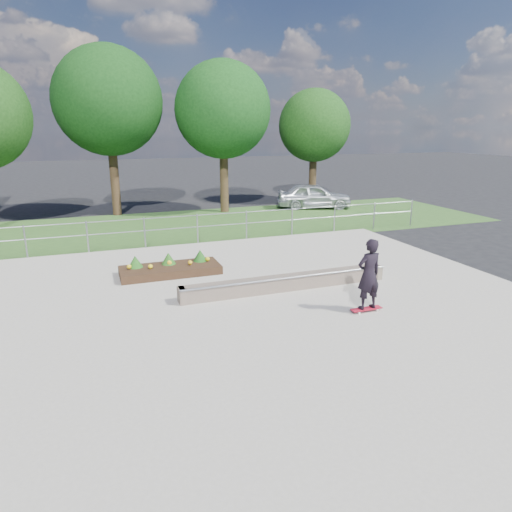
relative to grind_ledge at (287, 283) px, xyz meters
The scene contains 11 objects.
ground 1.83m from the grind_ledge, 126.59° to the right, with size 120.00×120.00×0.00m, color black.
grass_verge 9.61m from the grind_ledge, 96.47° to the left, with size 30.00×8.00×0.02m, color #294C1E.
concrete_slab 1.83m from the grind_ledge, 126.59° to the right, with size 15.00×15.00×0.06m, color gray.
fence 6.16m from the grind_ledge, 100.15° to the left, with size 20.06×0.06×1.20m.
tree_mid_left 14.99m from the grind_ledge, 104.82° to the left, with size 5.25×5.25×8.25m.
tree_mid_right 13.63m from the grind_ledge, 81.31° to the left, with size 4.90×4.90×7.70m.
tree_far_right 16.66m from the grind_ledge, 60.58° to the left, with size 4.20×4.20×6.60m.
grind_ledge is the anchor object (origin of this frame).
planter_bed 3.77m from the grind_ledge, 137.29° to the left, with size 3.00×1.20×0.61m.
skateboarder 2.53m from the grind_ledge, 60.33° to the right, with size 0.80×0.46×1.82m.
parked_car 13.76m from the grind_ledge, 59.73° to the left, with size 1.65×4.10×1.40m, color #AFB3B9.
Camera 1 is at (-3.82, -9.42, 4.38)m, focal length 32.00 mm.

